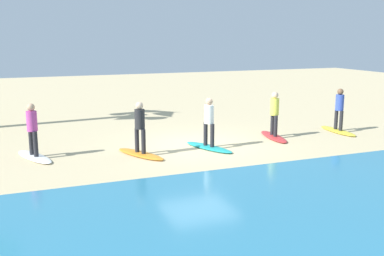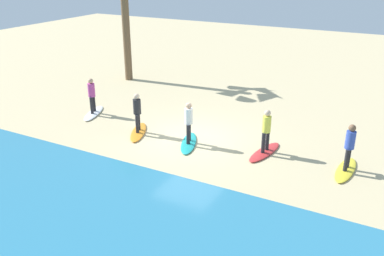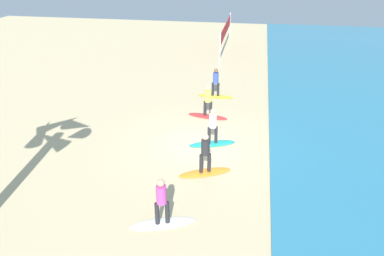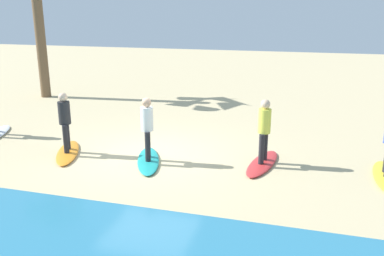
{
  "view_description": "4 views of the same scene",
  "coord_description": "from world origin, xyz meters",
  "px_view_note": "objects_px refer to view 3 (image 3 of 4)",
  "views": [
    {
      "loc": [
        5.83,
        14.12,
        3.76
      ],
      "look_at": [
        0.57,
        0.82,
        0.83
      ],
      "focal_mm": 42.4,
      "sensor_mm": 36.0,
      "label": 1
    },
    {
      "loc": [
        -7.24,
        13.5,
        6.83
      ],
      "look_at": [
        -0.35,
        0.52,
        0.74
      ],
      "focal_mm": 38.57,
      "sensor_mm": 36.0,
      "label": 2
    },
    {
      "loc": [
        14.24,
        2.14,
        7.93
      ],
      "look_at": [
        0.44,
        -0.33,
        1.06
      ],
      "focal_mm": 34.5,
      "sensor_mm": 36.0,
      "label": 3
    },
    {
      "loc": [
        -4.06,
        9.9,
        3.88
      ],
      "look_at": [
        -1.15,
        -0.35,
        0.78
      ],
      "focal_mm": 38.37,
      "sensor_mm": 36.0,
      "label": 4
    }
  ],
  "objects_px": {
    "surfboard_orange": "(205,173)",
    "surfer_orange": "(205,150)",
    "surfer_yellow": "(216,80)",
    "volleyball_net": "(226,30)",
    "surfboard_white": "(163,224)",
    "surfboard_yellow": "(215,96)",
    "surfboard_teal": "(212,144)",
    "surfboard_red": "(208,116)",
    "surfer_red": "(208,99)",
    "surfer_white": "(162,198)",
    "surfer_teal": "(213,124)"
  },
  "relations": [
    {
      "from": "surfboard_red",
      "to": "surfer_white",
      "type": "height_order",
      "value": "surfer_white"
    },
    {
      "from": "surfboard_teal",
      "to": "surfboard_red",
      "type": "bearing_deg",
      "value": 80.85
    },
    {
      "from": "surfer_teal",
      "to": "surfboard_teal",
      "type": "bearing_deg",
      "value": 0.0
    },
    {
      "from": "surfer_red",
      "to": "surfboard_white",
      "type": "bearing_deg",
      "value": -1.72
    },
    {
      "from": "surfer_yellow",
      "to": "volleyball_net",
      "type": "distance_m",
      "value": 10.75
    },
    {
      "from": "surfboard_teal",
      "to": "surfer_white",
      "type": "bearing_deg",
      "value": -120.0
    },
    {
      "from": "surfer_yellow",
      "to": "surfboard_red",
      "type": "height_order",
      "value": "surfer_yellow"
    },
    {
      "from": "surfboard_red",
      "to": "surfer_red",
      "type": "xyz_separation_m",
      "value": [
        0.0,
        0.0,
        0.99
      ]
    },
    {
      "from": "surfboard_orange",
      "to": "surfer_orange",
      "type": "height_order",
      "value": "surfer_orange"
    },
    {
      "from": "surfer_orange",
      "to": "volleyball_net",
      "type": "height_order",
      "value": "volleyball_net"
    },
    {
      "from": "surfboard_teal",
      "to": "surfboard_orange",
      "type": "xyz_separation_m",
      "value": [
        2.39,
        0.02,
        0.0
      ]
    },
    {
      "from": "surfer_orange",
      "to": "surfer_yellow",
      "type": "bearing_deg",
      "value": -175.85
    },
    {
      "from": "surfer_yellow",
      "to": "surfer_orange",
      "type": "height_order",
      "value": "same"
    },
    {
      "from": "surfer_white",
      "to": "surfboard_orange",
      "type": "bearing_deg",
      "value": 164.28
    },
    {
      "from": "surfer_yellow",
      "to": "volleyball_net",
      "type": "height_order",
      "value": "volleyball_net"
    },
    {
      "from": "surfer_red",
      "to": "surfer_orange",
      "type": "xyz_separation_m",
      "value": [
        5.31,
        0.64,
        0.0
      ]
    },
    {
      "from": "surfer_teal",
      "to": "surfer_orange",
      "type": "bearing_deg",
      "value": 0.51
    },
    {
      "from": "surfboard_orange",
      "to": "surfer_white",
      "type": "distance_m",
      "value": 3.44
    },
    {
      "from": "surfer_orange",
      "to": "surfer_white",
      "type": "height_order",
      "value": "same"
    },
    {
      "from": "surfboard_orange",
      "to": "surfer_orange",
      "type": "relative_size",
      "value": 1.28
    },
    {
      "from": "surfboard_red",
      "to": "surfboard_yellow",
      "type": "bearing_deg",
      "value": 98.63
    },
    {
      "from": "surfboard_white",
      "to": "surfer_white",
      "type": "distance_m",
      "value": 0.99
    },
    {
      "from": "surfer_yellow",
      "to": "surfer_white",
      "type": "bearing_deg",
      "value": -1.48
    },
    {
      "from": "surfer_white",
      "to": "surfer_teal",
      "type": "bearing_deg",
      "value": 171.1
    },
    {
      "from": "surfer_yellow",
      "to": "surfboard_white",
      "type": "bearing_deg",
      "value": -1.48
    },
    {
      "from": "surfer_teal",
      "to": "surfboard_white",
      "type": "relative_size",
      "value": 0.78
    },
    {
      "from": "surfer_red",
      "to": "surfboard_orange",
      "type": "bearing_deg",
      "value": 6.86
    },
    {
      "from": "surfboard_yellow",
      "to": "surfer_red",
      "type": "bearing_deg",
      "value": -87.73
    },
    {
      "from": "surfer_teal",
      "to": "volleyball_net",
      "type": "relative_size",
      "value": 0.18
    },
    {
      "from": "surfboard_orange",
      "to": "surfer_white",
      "type": "xyz_separation_m",
      "value": [
        3.17,
        -0.89,
        0.99
      ]
    },
    {
      "from": "surfer_yellow",
      "to": "surfboard_orange",
      "type": "distance_m",
      "value": 8.32
    },
    {
      "from": "surfboard_yellow",
      "to": "surfer_teal",
      "type": "distance_m",
      "value": 5.96
    },
    {
      "from": "surfer_orange",
      "to": "surfboard_orange",
      "type": "bearing_deg",
      "value": 90.0
    },
    {
      "from": "surfer_white",
      "to": "surfboard_yellow",
      "type": "bearing_deg",
      "value": 178.52
    },
    {
      "from": "surfboard_red",
      "to": "surfer_orange",
      "type": "distance_m",
      "value": 5.44
    },
    {
      "from": "surfboard_orange",
      "to": "surfer_orange",
      "type": "distance_m",
      "value": 0.99
    },
    {
      "from": "surfer_yellow",
      "to": "surfboard_teal",
      "type": "distance_m",
      "value": 5.96
    },
    {
      "from": "surfboard_teal",
      "to": "surfer_white",
      "type": "distance_m",
      "value": 5.72
    },
    {
      "from": "surfboard_teal",
      "to": "volleyball_net",
      "type": "bearing_deg",
      "value": 72.52
    },
    {
      "from": "volleyball_net",
      "to": "surfer_yellow",
      "type": "bearing_deg",
      "value": 2.52
    },
    {
      "from": "surfboard_orange",
      "to": "volleyball_net",
      "type": "height_order",
      "value": "volleyball_net"
    },
    {
      "from": "surfer_yellow",
      "to": "surfboard_white",
      "type": "relative_size",
      "value": 0.78
    },
    {
      "from": "surfboard_teal",
      "to": "volleyball_net",
      "type": "xyz_separation_m",
      "value": [
        -16.56,
        -1.05,
        1.74
      ]
    },
    {
      "from": "surfer_yellow",
      "to": "surfboard_teal",
      "type": "xyz_separation_m",
      "value": [
        5.85,
        0.58,
        -0.99
      ]
    },
    {
      "from": "surfboard_white",
      "to": "surfboard_yellow",
      "type": "bearing_deg",
      "value": 67.58
    },
    {
      "from": "surfboard_red",
      "to": "surfer_orange",
      "type": "bearing_deg",
      "value": -73.71
    },
    {
      "from": "surfboard_yellow",
      "to": "surfer_white",
      "type": "distance_m",
      "value": 11.46
    },
    {
      "from": "surfer_orange",
      "to": "surfboard_white",
      "type": "bearing_deg",
      "value": -15.72
    },
    {
      "from": "surfer_yellow",
      "to": "surfer_orange",
      "type": "bearing_deg",
      "value": 4.15
    },
    {
      "from": "surfboard_yellow",
      "to": "surfboard_orange",
      "type": "distance_m",
      "value": 8.26
    }
  ]
}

